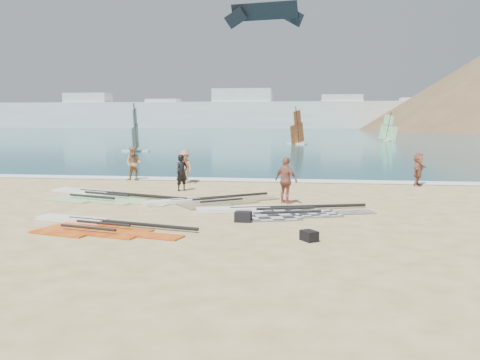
# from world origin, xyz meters

# --- Properties ---
(ground) EXTENTS (300.00, 300.00, 0.00)m
(ground) POSITION_xyz_m (0.00, 0.00, 0.00)
(ground) COLOR #D4BB7C
(ground) RESTS_ON ground
(sea) EXTENTS (300.00, 240.00, 0.06)m
(sea) POSITION_xyz_m (0.00, 132.00, 0.00)
(sea) COLOR #0D535E
(sea) RESTS_ON ground
(surf_line) EXTENTS (300.00, 1.20, 0.04)m
(surf_line) POSITION_xyz_m (0.00, 12.30, 0.00)
(surf_line) COLOR white
(surf_line) RESTS_ON ground
(far_town) EXTENTS (160.00, 8.00, 12.00)m
(far_town) POSITION_xyz_m (-15.72, 150.00, 4.49)
(far_town) COLOR white
(far_town) RESTS_ON ground
(rig_grey) EXTENTS (5.93, 3.29, 0.20)m
(rig_grey) POSITION_xyz_m (1.81, 3.40, 0.05)
(rig_grey) COLOR #242326
(rig_grey) RESTS_ON ground
(rig_green) EXTENTS (6.28, 3.73, 0.21)m
(rig_green) POSITION_xyz_m (-5.26, 6.04, 0.05)
(rig_green) COLOR #5CCB2F
(rig_green) RESTS_ON ground
(rig_orange) EXTENTS (4.81, 3.83, 0.20)m
(rig_orange) POSITION_xyz_m (-0.85, 5.11, 0.05)
(rig_orange) COLOR orange
(rig_orange) RESTS_ON ground
(rig_red) EXTENTS (5.27, 2.70, 0.20)m
(rig_red) POSITION_xyz_m (-3.04, 0.40, 0.05)
(rig_red) COLOR red
(rig_red) RESTS_ON ground
(gear_bag_near) EXTENTS (0.50, 0.37, 0.31)m
(gear_bag_near) POSITION_xyz_m (1.12, 1.79, 0.16)
(gear_bag_near) COLOR black
(gear_bag_near) RESTS_ON ground
(gear_bag_far) EXTENTS (0.51, 0.54, 0.26)m
(gear_bag_far) POSITION_xyz_m (3.12, -0.44, 0.13)
(gear_bag_far) COLOR black
(gear_bag_far) RESTS_ON ground
(person_wetsuit) EXTENTS (0.65, 0.67, 1.55)m
(person_wetsuit) POSITION_xyz_m (-2.43, 8.24, 0.77)
(person_wetsuit) COLOR black
(person_wetsuit) RESTS_ON ground
(beachgoer_left) EXTENTS (0.86, 0.69, 1.69)m
(beachgoer_left) POSITION_xyz_m (-5.73, 11.50, 0.84)
(beachgoer_left) COLOR #A97B55
(beachgoer_left) RESTS_ON ground
(beachgoer_mid) EXTENTS (1.18, 1.10, 1.60)m
(beachgoer_mid) POSITION_xyz_m (-2.98, 10.88, 0.80)
(beachgoer_mid) COLOR #AD7358
(beachgoer_mid) RESTS_ON ground
(beachgoer_back) EXTENTS (1.04, 0.93, 1.69)m
(beachgoer_back) POSITION_xyz_m (2.17, 5.45, 0.85)
(beachgoer_back) COLOR #A65C4D
(beachgoer_back) RESTS_ON ground
(beachgoer_right) EXTENTS (0.97, 1.48, 1.52)m
(beachgoer_right) POSITION_xyz_m (7.84, 11.41, 0.76)
(beachgoer_right) COLOR #AA634D
(beachgoer_right) RESTS_ON ground
(windsurfer_left) EXTENTS (2.53, 2.99, 4.48)m
(windsurfer_left) POSITION_xyz_m (-13.32, 33.37, 1.30)
(windsurfer_left) COLOR white
(windsurfer_left) RESTS_ON ground
(windsurfer_centre) EXTENTS (2.47, 2.61, 4.47)m
(windsurfer_centre) POSITION_xyz_m (0.82, 49.03, 1.30)
(windsurfer_centre) COLOR white
(windsurfer_centre) RESTS_ON ground
(windsurfer_right) EXTENTS (2.41, 2.22, 3.95)m
(windsurfer_right) POSITION_xyz_m (12.54, 60.18, 1.19)
(windsurfer_right) COLOR white
(windsurfer_right) RESTS_ON ground
(kitesurf_kite) EXTENTS (9.30, 2.34, 2.85)m
(kitesurf_kite) POSITION_xyz_m (-3.16, 49.60, 15.18)
(kitesurf_kite) COLOR black
(kitesurf_kite) RESTS_ON ground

